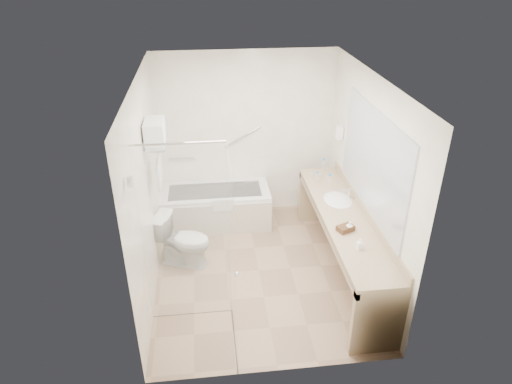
{
  "coord_description": "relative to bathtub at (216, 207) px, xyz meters",
  "views": [
    {
      "loc": [
        -0.58,
        -4.7,
        3.71
      ],
      "look_at": [
        0.0,
        0.3,
        1.0
      ],
      "focal_mm": 32.0,
      "sensor_mm": 36.0,
      "label": 1
    }
  ],
  "objects": [
    {
      "name": "bathtub",
      "position": [
        0.0,
        0.0,
        0.0
      ],
      "size": [
        1.6,
        0.73,
        0.59
      ],
      "color": "white",
      "rests_on": "floor"
    },
    {
      "name": "vanity_counter",
      "position": [
        1.52,
        -1.39,
        0.36
      ],
      "size": [
        0.55,
        2.7,
        0.95
      ],
      "color": "tan",
      "rests_on": "floor"
    },
    {
      "name": "shower_enclosure",
      "position": [
        -0.13,
        -2.16,
        0.79
      ],
      "size": [
        0.96,
        0.91,
        2.11
      ],
      "color": "silver",
      "rests_on": "floor"
    },
    {
      "name": "amenity_basket",
      "position": [
        1.44,
        -1.71,
        0.61
      ],
      "size": [
        0.22,
        0.19,
        0.06
      ],
      "primitive_type": "cube",
      "rotation": [
        0.0,
        0.0,
        0.41
      ],
      "color": "#4F321C",
      "rests_on": "vanity_counter"
    },
    {
      "name": "water_bottle_left",
      "position": [
        1.39,
        -0.5,
        0.65
      ],
      "size": [
        0.05,
        0.05,
        0.17
      ],
      "rotation": [
        0.0,
        0.0,
        -0.05
      ],
      "color": "silver",
      "rests_on": "vanity_counter"
    },
    {
      "name": "grab_bar_long",
      "position": [
        0.45,
        0.32,
        0.97
      ],
      "size": [
        0.53,
        0.03,
        0.33
      ],
      "primitive_type": "cylinder",
      "rotation": [
        0.0,
        1.05,
        0.0
      ],
      "color": "silver",
      "rests_on": "wall_back"
    },
    {
      "name": "wall_front",
      "position": [
        0.5,
        -2.84,
        0.97
      ],
      "size": [
        2.6,
        0.1,
        2.5
      ],
      "primitive_type": "cube",
      "color": "white",
      "rests_on": "ground"
    },
    {
      "name": "wall_back",
      "position": [
        0.5,
        0.36,
        0.97
      ],
      "size": [
        2.6,
        0.1,
        2.5
      ],
      "primitive_type": "cube",
      "color": "white",
      "rests_on": "ground"
    },
    {
      "name": "sink",
      "position": [
        1.55,
        -0.99,
        0.54
      ],
      "size": [
        0.4,
        0.52,
        0.14
      ],
      "primitive_type": "ellipsoid",
      "color": "white",
      "rests_on": "vanity_counter"
    },
    {
      "name": "towel_shelf",
      "position": [
        -0.67,
        -0.89,
        1.48
      ],
      "size": [
        0.24,
        0.55,
        0.81
      ],
      "color": "silver",
      "rests_on": "wall_left"
    },
    {
      "name": "mirror",
      "position": [
        1.79,
        -1.39,
        1.27
      ],
      "size": [
        0.02,
        2.0,
        1.2
      ],
      "primitive_type": "cube",
      "color": "#B1B6BE",
      "rests_on": "wall_right"
    },
    {
      "name": "water_bottle_right",
      "position": [
        1.51,
        -0.68,
        0.67
      ],
      "size": [
        0.07,
        0.07,
        0.22
      ],
      "rotation": [
        0.0,
        0.0,
        0.04
      ],
      "color": "silver",
      "rests_on": "vanity_counter"
    },
    {
      "name": "water_bottle_mid",
      "position": [
        1.57,
        -0.14,
        0.67
      ],
      "size": [
        0.06,
        0.06,
        0.2
      ],
      "rotation": [
        0.0,
        0.0,
        -0.31
      ],
      "color": "silver",
      "rests_on": "vanity_counter"
    },
    {
      "name": "drinking_glass_near",
      "position": [
        1.48,
        -0.33,
        0.61
      ],
      "size": [
        0.07,
        0.07,
        0.08
      ],
      "primitive_type": "cylinder",
      "rotation": [
        0.0,
        0.0,
        0.19
      ],
      "color": "silver",
      "rests_on": "vanity_counter"
    },
    {
      "name": "wall_left",
      "position": [
        -0.8,
        -1.24,
        0.97
      ],
      "size": [
        0.1,
        3.2,
        2.5
      ],
      "primitive_type": "cube",
      "color": "white",
      "rests_on": "ground"
    },
    {
      "name": "soap_bottle_b",
      "position": [
        1.48,
        -1.71,
        0.62
      ],
      "size": [
        0.13,
        0.14,
        0.09
      ],
      "primitive_type": "imported",
      "rotation": [
        0.0,
        0.0,
        0.37
      ],
      "color": "white",
      "rests_on": "vanity_counter"
    },
    {
      "name": "grab_bar_short",
      "position": [
        -0.45,
        0.32,
        0.67
      ],
      "size": [
        0.4,
        0.03,
        0.03
      ],
      "primitive_type": "cylinder",
      "rotation": [
        0.0,
        1.57,
        0.0
      ],
      "color": "silver",
      "rests_on": "wall_back"
    },
    {
      "name": "faucet",
      "position": [
        1.7,
        -0.99,
        0.65
      ],
      "size": [
        0.03,
        0.03,
        0.14
      ],
      "primitive_type": "cylinder",
      "color": "silver",
      "rests_on": "vanity_counter"
    },
    {
      "name": "drinking_glass_far",
      "position": [
        1.35,
        -0.33,
        0.61
      ],
      "size": [
        0.08,
        0.08,
        0.08
      ],
      "primitive_type": "cylinder",
      "rotation": [
        0.0,
        0.0,
        0.34
      ],
      "color": "silver",
      "rests_on": "vanity_counter"
    },
    {
      "name": "ceiling",
      "position": [
        0.5,
        -1.24,
        2.22
      ],
      "size": [
        2.6,
        3.2,
        0.1
      ],
      "primitive_type": "cube",
      "color": "white",
      "rests_on": "wall_back"
    },
    {
      "name": "soap_bottle_a",
      "position": [
        1.48,
        -2.07,
        0.6
      ],
      "size": [
        0.08,
        0.13,
        0.06
      ],
      "primitive_type": "imported",
      "rotation": [
        0.0,
        0.0,
        0.17
      ],
      "color": "white",
      "rests_on": "vanity_counter"
    },
    {
      "name": "hairdryer_unit",
      "position": [
        1.75,
        -0.19,
        1.17
      ],
      "size": [
        0.08,
        0.1,
        0.18
      ],
      "primitive_type": "cube",
      "color": "white",
      "rests_on": "wall_right"
    },
    {
      "name": "toilet",
      "position": [
        -0.45,
        -0.95,
        0.07
      ],
      "size": [
        0.81,
        0.61,
        0.7
      ],
      "primitive_type": "imported",
      "rotation": [
        0.0,
        0.0,
        1.23
      ],
      "color": "white",
      "rests_on": "floor"
    },
    {
      "name": "wall_right",
      "position": [
        1.8,
        -1.24,
        0.97
      ],
      "size": [
        0.1,
        3.2,
        2.5
      ],
      "primitive_type": "cube",
      "color": "white",
      "rests_on": "ground"
    },
    {
      "name": "floor",
      "position": [
        0.5,
        -1.24,
        -0.28
      ],
      "size": [
        3.2,
        3.2,
        0.0
      ],
      "primitive_type": "plane",
      "color": "#A28164",
      "rests_on": "ground"
    }
  ]
}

